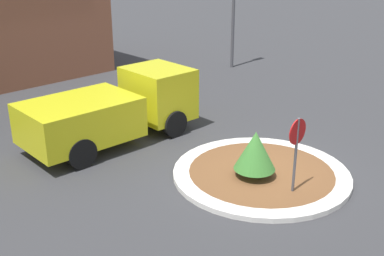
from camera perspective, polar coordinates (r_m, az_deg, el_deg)
ground_plane at (r=13.63m, az=8.16°, el=-5.61°), size 120.00×120.00×0.00m
traffic_island at (r=13.60m, az=8.18°, el=-5.35°), size 4.91×4.91×0.14m
stop_sign at (r=12.13m, az=12.29°, el=-1.81°), size 0.66×0.07×2.12m
island_shrub at (r=12.95m, az=7.50°, el=-2.65°), size 1.13×1.13×1.30m
utility_truck at (r=15.61m, az=-9.17°, el=2.26°), size 5.71×2.47×2.11m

